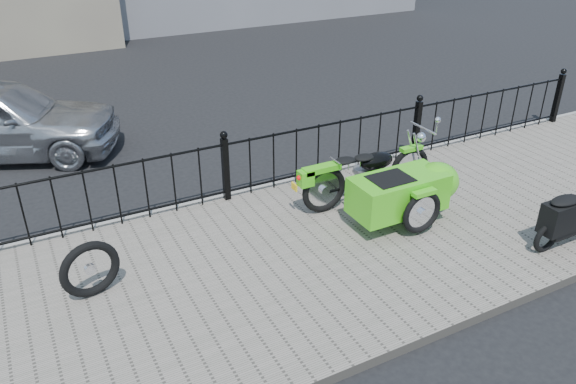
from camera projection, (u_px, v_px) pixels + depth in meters
ground at (265, 248)px, 7.39m from camera, size 120.00×120.00×0.00m
sidewalk at (282, 264)px, 6.97m from camera, size 30.00×3.80×0.12m
curb at (224, 198)px, 8.49m from camera, size 30.00×0.10×0.12m
iron_fence at (226, 170)px, 8.13m from camera, size 14.11×0.11×1.08m
motorcycle_sidecar at (402, 186)px, 7.68m from camera, size 2.28×1.48×0.98m
scooter at (574, 216)px, 7.12m from camera, size 1.51×0.44×1.02m
spare_tire at (90, 269)px, 6.19m from camera, size 0.69×0.24×0.68m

